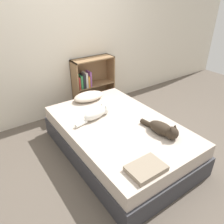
{
  "coord_description": "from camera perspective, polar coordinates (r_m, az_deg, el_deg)",
  "views": [
    {
      "loc": [
        -1.4,
        -1.86,
        1.93
      ],
      "look_at": [
        0.0,
        0.15,
        0.54
      ],
      "focal_mm": 35.0,
      "sensor_mm": 36.0,
      "label": 1
    }
  ],
  "objects": [
    {
      "name": "cat_light",
      "position": [
        2.86,
        -3.95,
        -0.22
      ],
      "size": [
        0.55,
        0.21,
        0.15
      ],
      "rotation": [
        0.0,
        0.0,
        0.21
      ],
      "color": "white",
      "rests_on": "bed"
    },
    {
      "name": "wall_back",
      "position": [
        3.65,
        -12.29,
        18.18
      ],
      "size": [
        8.0,
        0.06,
        2.5
      ],
      "color": "silver",
      "rests_on": "ground_plane"
    },
    {
      "name": "cat_dark",
      "position": [
        2.6,
        13.34,
        -4.42
      ],
      "size": [
        0.21,
        0.52,
        0.17
      ],
      "rotation": [
        0.0,
        0.0,
        4.83
      ],
      "color": "#33281E",
      "rests_on": "bed"
    },
    {
      "name": "bookshelf",
      "position": [
        3.89,
        -5.51,
        7.59
      ],
      "size": [
        0.73,
        0.26,
        0.92
      ],
      "color": "#8E6B47",
      "rests_on": "ground_plane"
    },
    {
      "name": "bed",
      "position": [
        2.89,
        1.69,
        -6.8
      ],
      "size": [
        1.27,
        1.97,
        0.44
      ],
      "color": "#333338",
      "rests_on": "ground_plane"
    },
    {
      "name": "blanket_fold",
      "position": [
        2.13,
        8.89,
        -14.34
      ],
      "size": [
        0.35,
        0.25,
        0.05
      ],
      "color": "gray",
      "rests_on": "bed"
    },
    {
      "name": "pillow",
      "position": [
        3.35,
        -6.13,
        4.09
      ],
      "size": [
        0.47,
        0.29,
        0.11
      ],
      "color": "beige",
      "rests_on": "bed"
    },
    {
      "name": "ground_plane",
      "position": [
        3.02,
        1.63,
        -10.12
      ],
      "size": [
        8.0,
        8.0,
        0.0
      ],
      "primitive_type": "plane",
      "color": "brown"
    }
  ]
}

